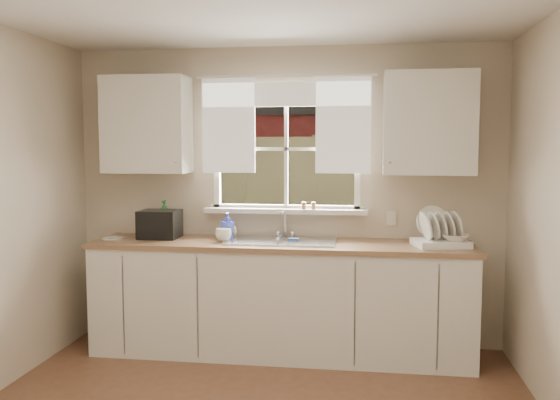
# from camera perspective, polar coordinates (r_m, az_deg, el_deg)

# --- Properties ---
(room_walls) EXTENTS (3.62, 4.02, 2.50)m
(room_walls) POSITION_cam_1_polar(r_m,az_deg,el_deg) (2.99, -4.68, -3.17)
(room_walls) COLOR beige
(room_walls) RESTS_ON ground
(window) EXTENTS (1.38, 0.16, 1.06)m
(window) POSITION_cam_1_polar(r_m,az_deg,el_deg) (5.00, 0.57, 3.05)
(window) COLOR white
(window) RESTS_ON room_walls
(curtains) EXTENTS (1.50, 0.03, 0.81)m
(curtains) POSITION_cam_1_polar(r_m,az_deg,el_deg) (4.95, 0.50, 8.22)
(curtains) COLOR white
(curtains) RESTS_ON room_walls
(base_cabinets) EXTENTS (3.00, 0.62, 0.87)m
(base_cabinets) POSITION_cam_1_polar(r_m,az_deg,el_deg) (4.84, 0.05, -9.63)
(base_cabinets) COLOR silver
(base_cabinets) RESTS_ON ground
(countertop) EXTENTS (3.04, 0.65, 0.04)m
(countertop) POSITION_cam_1_polar(r_m,az_deg,el_deg) (4.74, 0.05, -4.31)
(countertop) COLOR #8E6947
(countertop) RESTS_ON base_cabinets
(upper_cabinet_left) EXTENTS (0.70, 0.33, 0.80)m
(upper_cabinet_left) POSITION_cam_1_polar(r_m,az_deg,el_deg) (5.11, -12.69, 7.06)
(upper_cabinet_left) COLOR silver
(upper_cabinet_left) RESTS_ON room_walls
(upper_cabinet_right) EXTENTS (0.70, 0.33, 0.80)m
(upper_cabinet_right) POSITION_cam_1_polar(r_m,az_deg,el_deg) (4.80, 14.13, 7.16)
(upper_cabinet_right) COLOR silver
(upper_cabinet_right) RESTS_ON room_walls
(wall_outlet) EXTENTS (0.08, 0.01, 0.12)m
(wall_outlet) POSITION_cam_1_polar(r_m,az_deg,el_deg) (4.97, 10.65, -1.74)
(wall_outlet) COLOR beige
(wall_outlet) RESTS_ON room_walls
(sill_jars) EXTENTS (0.12, 0.04, 0.06)m
(sill_jars) POSITION_cam_1_polar(r_m,az_deg,el_deg) (4.93, 2.78, -0.54)
(sill_jars) COLOR brown
(sill_jars) RESTS_ON window
(backyard) EXTENTS (20.00, 10.00, 6.13)m
(backyard) POSITION_cam_1_polar(r_m,az_deg,el_deg) (11.51, 7.89, 14.07)
(backyard) COLOR #335421
(backyard) RESTS_ON ground
(sink) EXTENTS (0.88, 0.52, 0.40)m
(sink) POSITION_cam_1_polar(r_m,az_deg,el_deg) (4.78, 0.11, -4.86)
(sink) COLOR #B7B7BC
(sink) RESTS_ON countertop
(dish_rack) EXTENTS (0.45, 0.38, 0.30)m
(dish_rack) POSITION_cam_1_polar(r_m,az_deg,el_deg) (4.69, 15.15, -3.30)
(dish_rack) COLOR white
(dish_rack) RESTS_ON countertop
(bowl) EXTENTS (0.27, 0.27, 0.05)m
(bowl) POSITION_cam_1_polar(r_m,az_deg,el_deg) (4.66, 16.58, -3.48)
(bowl) COLOR white
(bowl) RESTS_ON dish_rack
(soap_bottle_a) EXTENTS (0.12, 0.12, 0.30)m
(soap_bottle_a) POSITION_cam_1_polar(r_m,az_deg,el_deg) (5.15, -11.05, -1.71)
(soap_bottle_a) COLOR #2B833B
(soap_bottle_a) RESTS_ON countertop
(soap_bottle_b) EXTENTS (0.10, 0.10, 0.22)m
(soap_bottle_b) POSITION_cam_1_polar(r_m,az_deg,el_deg) (4.92, -5.07, -2.47)
(soap_bottle_b) COLOR blue
(soap_bottle_b) RESTS_ON countertop
(soap_bottle_c) EXTENTS (0.14, 0.14, 0.17)m
(soap_bottle_c) POSITION_cam_1_polar(r_m,az_deg,el_deg) (4.97, -4.93, -2.67)
(soap_bottle_c) COLOR beige
(soap_bottle_c) RESTS_ON countertop
(saucer) EXTENTS (0.18, 0.18, 0.01)m
(saucer) POSITION_cam_1_polar(r_m,az_deg,el_deg) (5.09, -15.83, -3.55)
(saucer) COLOR silver
(saucer) RESTS_ON countertop
(cup) EXTENTS (0.17, 0.17, 0.10)m
(cup) POSITION_cam_1_polar(r_m,az_deg,el_deg) (4.79, -5.46, -3.37)
(cup) COLOR white
(cup) RESTS_ON countertop
(black_appliance) EXTENTS (0.32, 0.28, 0.23)m
(black_appliance) POSITION_cam_1_polar(r_m,az_deg,el_deg) (5.03, -11.50, -2.29)
(black_appliance) COLOR black
(black_appliance) RESTS_ON countertop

